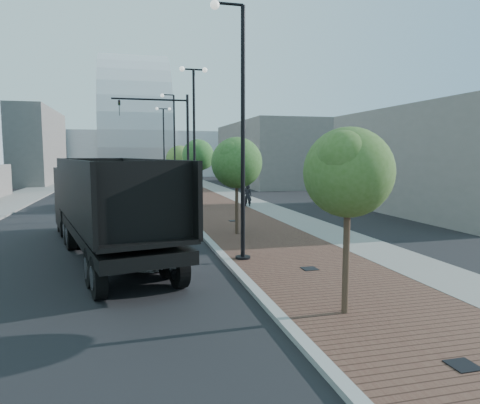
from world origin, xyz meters
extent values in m
cube|color=#4C2D23|center=(3.50, 40.00, 0.06)|extent=(7.00, 140.00, 0.12)
cube|color=slate|center=(6.20, 40.00, 0.07)|extent=(2.40, 140.00, 0.13)
cube|color=gray|center=(0.00, 40.00, 0.07)|extent=(0.30, 140.00, 0.14)
cube|color=slate|center=(-13.00, 40.00, 0.06)|extent=(4.00, 140.00, 0.12)
cube|color=black|center=(-5.51, 17.69, 1.87)|extent=(3.30, 3.38, 2.85)
cube|color=black|center=(-5.83, 19.15, 0.93)|extent=(2.69, 1.11, 1.43)
cube|color=black|center=(-5.18, 16.22, 1.15)|extent=(2.87, 1.45, 0.55)
cube|color=black|center=(-3.99, 10.85, 1.15)|extent=(4.76, 10.42, 0.38)
cube|color=black|center=(-3.99, 10.85, 1.59)|extent=(4.87, 10.45, 0.13)
cube|color=black|center=(-5.33, 10.55, 2.69)|extent=(2.32, 9.88, 2.19)
cube|color=black|center=(-2.65, 11.15, 2.69)|extent=(2.32, 9.88, 2.19)
cube|color=black|center=(-3.01, 6.42, 2.69)|extent=(2.71, 0.72, 2.19)
cube|color=black|center=(-4.98, 15.28, 2.69)|extent=(2.71, 0.72, 2.19)
cylinder|color=black|center=(-6.50, 16.85, 0.60)|extent=(0.58, 1.25, 1.21)
cylinder|color=silver|center=(-6.50, 16.85, 0.60)|extent=(0.51, 0.72, 0.66)
cylinder|color=black|center=(-4.25, 17.35, 0.60)|extent=(0.58, 1.25, 1.21)
cylinder|color=silver|center=(-4.25, 17.35, 0.60)|extent=(0.51, 0.72, 0.66)
cylinder|color=black|center=(-6.85, 18.41, 0.60)|extent=(0.58, 1.25, 1.21)
cylinder|color=silver|center=(-6.85, 18.41, 0.60)|extent=(0.51, 0.72, 0.66)
cylinder|color=black|center=(-4.60, 18.91, 0.60)|extent=(0.58, 1.25, 1.21)
cylinder|color=silver|center=(-4.60, 18.91, 0.60)|extent=(0.51, 0.72, 0.66)
cylinder|color=black|center=(-4.29, 6.89, 0.60)|extent=(0.58, 1.25, 1.21)
cylinder|color=silver|center=(-4.29, 6.89, 0.60)|extent=(0.51, 0.72, 0.66)
cylinder|color=black|center=(-2.04, 7.39, 0.60)|extent=(0.58, 1.25, 1.21)
cylinder|color=silver|center=(-2.04, 7.39, 0.60)|extent=(0.51, 0.72, 0.66)
cylinder|color=black|center=(-4.55, 8.06, 0.60)|extent=(0.58, 1.25, 1.21)
cylinder|color=silver|center=(-4.55, 8.06, 0.60)|extent=(0.51, 0.72, 0.66)
cylinder|color=black|center=(-2.30, 8.56, 0.60)|extent=(0.58, 1.25, 1.21)
cylinder|color=silver|center=(-2.30, 8.56, 0.60)|extent=(0.51, 0.72, 0.66)
cylinder|color=black|center=(-5.81, 13.73, 0.60)|extent=(0.58, 1.25, 1.21)
cylinder|color=silver|center=(-5.81, 13.73, 0.60)|extent=(0.51, 0.72, 0.66)
cylinder|color=black|center=(-3.56, 14.23, 0.60)|extent=(0.58, 1.25, 1.21)
cylinder|color=silver|center=(-3.56, 14.23, 0.60)|extent=(0.51, 0.72, 0.66)
cylinder|color=black|center=(-6.07, 14.90, 0.60)|extent=(0.58, 1.25, 1.21)
cylinder|color=silver|center=(-6.07, 14.90, 0.60)|extent=(0.51, 0.72, 0.66)
cylinder|color=black|center=(-3.82, 15.40, 0.60)|extent=(0.58, 1.25, 1.21)
cylinder|color=silver|center=(-3.82, 15.40, 0.60)|extent=(0.51, 0.72, 0.66)
imported|color=white|center=(-2.64, 10.78, 0.74)|extent=(3.16, 4.76, 1.48)
imported|color=black|center=(-7.04, 29.33, 0.67)|extent=(3.48, 5.26, 1.34)
imported|color=black|center=(-4.55, 48.78, 0.76)|extent=(3.86, 5.67, 1.52)
imported|color=black|center=(5.07, 25.77, 0.86)|extent=(0.72, 0.58, 1.73)
cylinder|color=black|center=(0.60, 10.00, 0.10)|extent=(0.56, 0.56, 0.20)
cylinder|color=black|center=(0.60, 10.00, 4.62)|extent=(0.16, 0.16, 9.00)
cylinder|color=black|center=(0.10, 10.00, 9.12)|extent=(1.00, 0.10, 0.10)
sphere|color=silver|center=(-0.40, 10.00, 9.05)|extent=(0.32, 0.32, 0.32)
cylinder|color=black|center=(0.60, 22.00, 0.10)|extent=(0.56, 0.56, 0.20)
cylinder|color=black|center=(0.60, 22.00, 4.62)|extent=(0.16, 0.16, 9.00)
cylinder|color=black|center=(0.60, 22.00, 9.12)|extent=(1.40, 0.10, 0.10)
sphere|color=silver|center=(-0.10, 22.00, 9.12)|extent=(0.32, 0.32, 0.32)
sphere|color=silver|center=(1.30, 22.00, 9.12)|extent=(0.32, 0.32, 0.32)
cylinder|color=black|center=(0.60, 34.00, 0.10)|extent=(0.56, 0.56, 0.20)
cylinder|color=black|center=(0.60, 34.00, 4.62)|extent=(0.16, 0.16, 9.00)
cylinder|color=black|center=(0.10, 34.00, 9.12)|extent=(1.00, 0.10, 0.10)
sphere|color=silver|center=(-0.40, 34.00, 9.05)|extent=(0.32, 0.32, 0.32)
cylinder|color=black|center=(0.60, 46.00, 0.10)|extent=(0.56, 0.56, 0.20)
cylinder|color=black|center=(0.60, 46.00, 4.62)|extent=(0.16, 0.16, 9.00)
cylinder|color=black|center=(0.60, 46.00, 9.12)|extent=(1.40, 0.10, 0.10)
sphere|color=silver|center=(-0.10, 46.00, 9.12)|extent=(0.32, 0.32, 0.32)
sphere|color=silver|center=(1.30, 46.00, 9.12)|extent=(0.32, 0.32, 0.32)
cylinder|color=black|center=(0.60, 25.00, 4.00)|extent=(0.18, 0.18, 8.00)
cylinder|color=black|center=(-1.90, 25.00, 7.60)|extent=(5.00, 0.12, 0.12)
imported|color=black|center=(-3.90, 25.00, 7.00)|extent=(0.16, 0.20, 1.00)
cylinder|color=#382619|center=(1.60, 4.00, 1.65)|extent=(0.16, 0.16, 3.30)
sphere|color=#35571E|center=(1.60, 4.00, 3.53)|extent=(2.14, 2.14, 2.14)
sphere|color=#35571E|center=(2.00, 4.30, 3.30)|extent=(1.49, 1.49, 1.49)
sphere|color=#35571E|center=(1.30, 3.70, 3.86)|extent=(1.28, 1.28, 1.28)
cylinder|color=#382619|center=(1.60, 15.00, 1.66)|extent=(0.16, 0.16, 3.32)
sphere|color=#29531C|center=(1.60, 15.00, 3.56)|extent=(2.44, 2.44, 2.44)
sphere|color=#29531C|center=(2.00, 15.30, 3.32)|extent=(1.71, 1.71, 1.71)
sphere|color=#29531C|center=(1.30, 14.70, 3.89)|extent=(1.47, 1.47, 1.47)
cylinder|color=#382619|center=(1.60, 27.00, 1.82)|extent=(0.16, 0.16, 3.63)
sphere|color=#24571E|center=(1.60, 27.00, 3.89)|extent=(2.34, 2.34, 2.34)
sphere|color=#24571E|center=(2.00, 27.30, 3.63)|extent=(1.64, 1.64, 1.64)
sphere|color=#24571E|center=(1.30, 26.70, 4.26)|extent=(1.40, 1.40, 1.40)
cylinder|color=#382619|center=(1.60, 39.00, 1.62)|extent=(0.16, 0.16, 3.24)
sphere|color=#416422|center=(1.60, 39.00, 3.48)|extent=(2.74, 2.74, 2.74)
sphere|color=#416422|center=(2.00, 39.30, 3.24)|extent=(1.92, 1.92, 1.92)
sphere|color=#416422|center=(1.30, 38.70, 3.80)|extent=(1.65, 1.65, 1.65)
cube|color=#B5BBC0|center=(-2.00, 85.00, 4.00)|extent=(50.00, 28.00, 8.00)
cube|color=slate|center=(-20.00, 60.00, 5.00)|extent=(14.00, 20.00, 10.00)
cube|color=#645F5A|center=(16.00, 50.00, 4.00)|extent=(12.00, 22.00, 8.00)
cube|color=slate|center=(18.00, 20.00, 3.50)|extent=(10.00, 16.00, 7.00)
cube|color=black|center=(2.40, 1.00, 0.13)|extent=(0.50, 0.50, 0.02)
cube|color=black|center=(2.40, 8.00, 0.13)|extent=(0.50, 0.50, 0.02)
cube|color=black|center=(2.40, 19.00, 0.13)|extent=(0.50, 0.50, 0.02)
camera|label=1|loc=(-3.42, -5.37, 3.95)|focal=32.81mm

